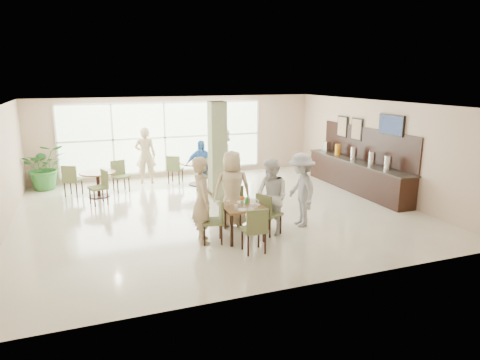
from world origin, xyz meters
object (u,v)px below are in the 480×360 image
object	(u,v)px
teen_right	(272,197)
adult_b	(222,155)
round_table_left	(98,178)
potted_plant	(45,167)
teen_standing	(301,190)
round_table_right	(197,167)
adult_standing	(145,155)
adult_a	(201,165)
main_table	(242,210)
teen_far	(232,189)
buffet_counter	(357,173)
teen_left	(202,200)

from	to	relation	value
teen_right	adult_b	distance (m)	5.01
round_table_left	potted_plant	bearing A→B (deg)	135.36
round_table_left	adult_b	world-z (taller)	adult_b
potted_plant	teen_standing	xyz separation A→B (m)	(5.92, -5.79, 0.16)
round_table_right	potted_plant	world-z (taller)	potted_plant
adult_standing	round_table_left	bearing A→B (deg)	51.14
round_table_left	teen_right	bearing A→B (deg)	-52.24
round_table_right	adult_a	size ratio (longest dim) A/B	0.72
main_table	round_table_right	size ratio (longest dim) A/B	0.78
round_table_left	round_table_right	distance (m)	3.15
teen_far	teen_right	size ratio (longest dim) A/B	1.05
teen_right	round_table_right	bearing A→B (deg)	167.82
teen_far	main_table	bearing A→B (deg)	96.90
teen_right	teen_standing	size ratio (longest dim) A/B	0.98
potted_plant	teen_far	xyz separation A→B (m)	(4.39, -5.24, 0.19)
buffet_counter	round_table_left	bearing A→B (deg)	164.84
buffet_counter	adult_standing	xyz separation A→B (m)	(-6.00, 3.24, 0.38)
adult_a	adult_standing	bearing A→B (deg)	150.95
potted_plant	adult_b	distance (m)	5.61
teen_left	teen_standing	distance (m)	2.47
adult_standing	buffet_counter	bearing A→B (deg)	165.84
round_table_right	teen_standing	distance (m)	4.89
teen_far	adult_b	bearing A→B (deg)	-92.78
round_table_right	teen_left	xyz separation A→B (m)	(-1.18, -4.92, 0.35)
buffet_counter	adult_a	bearing A→B (deg)	159.30
main_table	round_table_left	bearing A→B (deg)	121.21
main_table	round_table_right	bearing A→B (deg)	86.30
main_table	teen_standing	xyz separation A→B (m)	(1.61, 0.32, 0.23)
main_table	adult_b	distance (m)	5.20
potted_plant	adult_a	bearing A→B (deg)	-21.92
teen_right	buffet_counter	bearing A→B (deg)	104.95
potted_plant	teen_left	size ratio (longest dim) A/B	0.77
adult_a	adult_standing	xyz separation A→B (m)	(-1.47, 1.53, 0.15)
buffet_counter	teen_left	xyz separation A→B (m)	(-5.63, -2.46, 0.38)
adult_a	adult_b	distance (m)	1.23
teen_far	teen_right	distance (m)	1.04
potted_plant	round_table_left	bearing A→B (deg)	-44.64
main_table	teen_standing	bearing A→B (deg)	11.24
teen_right	adult_standing	distance (m)	6.06
potted_plant	adult_b	bearing A→B (deg)	-10.91
adult_b	teen_left	bearing A→B (deg)	-8.00
adult_a	adult_standing	distance (m)	2.12
teen_standing	adult_standing	distance (m)	6.17
round_table_left	adult_b	bearing A→B (deg)	6.18
round_table_right	adult_standing	distance (m)	1.77
teen_right	adult_a	world-z (taller)	teen_right
teen_left	teen_far	bearing A→B (deg)	-46.54
teen_left	adult_b	distance (m)	5.35
round_table_left	teen_right	size ratio (longest dim) A/B	0.61
adult_a	adult_standing	size ratio (longest dim) A/B	0.84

